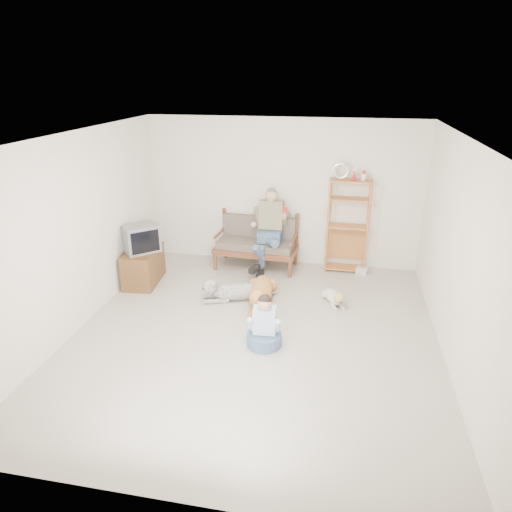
% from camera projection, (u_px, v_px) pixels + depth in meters
% --- Properties ---
extents(floor, '(5.50, 5.50, 0.00)m').
position_uv_depth(floor, '(254.00, 335.00, 6.37)').
color(floor, beige).
rests_on(floor, ground).
extents(ceiling, '(5.50, 5.50, 0.00)m').
position_uv_depth(ceiling, '(254.00, 138.00, 5.36)').
color(ceiling, white).
rests_on(ceiling, ground).
extents(wall_back, '(5.00, 0.00, 5.00)m').
position_uv_depth(wall_back, '(283.00, 193.00, 8.37)').
color(wall_back, silver).
rests_on(wall_back, ground).
extents(wall_front, '(5.00, 0.00, 5.00)m').
position_uv_depth(wall_front, '(183.00, 373.00, 3.36)').
color(wall_front, silver).
rests_on(wall_front, ground).
extents(wall_left, '(0.00, 5.50, 5.50)m').
position_uv_depth(wall_left, '(77.00, 233.00, 6.31)').
color(wall_left, silver).
rests_on(wall_left, ground).
extents(wall_right, '(0.00, 5.50, 5.50)m').
position_uv_depth(wall_right, '(460.00, 259.00, 5.43)').
color(wall_right, silver).
rests_on(wall_right, ground).
extents(loveseat, '(1.54, 0.79, 0.95)m').
position_uv_depth(loveseat, '(257.00, 241.00, 8.49)').
color(loveseat, brown).
rests_on(loveseat, ground).
extents(man, '(0.57, 0.82, 1.33)m').
position_uv_depth(man, '(267.00, 235.00, 8.17)').
color(man, '#4B6489').
rests_on(man, loveseat).
extents(etagere, '(0.75, 0.33, 1.98)m').
position_uv_depth(etagere, '(347.00, 225.00, 8.16)').
color(etagere, '#C3783D').
rests_on(etagere, ground).
extents(book_stack, '(0.22, 0.18, 0.12)m').
position_uv_depth(book_stack, '(362.00, 271.00, 8.29)').
color(book_stack, white).
rests_on(book_stack, ground).
extents(tv_stand, '(0.58, 0.94, 0.60)m').
position_uv_depth(tv_stand, '(143.00, 266.00, 7.88)').
color(tv_stand, brown).
rests_on(tv_stand, ground).
extents(crt_tv, '(0.71, 0.70, 0.46)m').
position_uv_depth(crt_tv, '(141.00, 238.00, 7.64)').
color(crt_tv, slate).
rests_on(crt_tv, tv_stand).
extents(wall_outlet, '(0.12, 0.02, 0.08)m').
position_uv_depth(wall_outlet, '(219.00, 243.00, 8.97)').
color(wall_outlet, white).
rests_on(wall_outlet, ground).
extents(golden_retriever, '(0.45, 1.46, 0.44)m').
position_uv_depth(golden_retriever, '(260.00, 293.00, 7.18)').
color(golden_retriever, '#C98646').
rests_on(golden_retriever, ground).
extents(shaggy_dog, '(1.22, 0.59, 0.38)m').
position_uv_depth(shaggy_dog, '(234.00, 291.00, 7.32)').
color(shaggy_dog, silver).
rests_on(shaggy_dog, ground).
extents(terrier, '(0.37, 0.67, 0.27)m').
position_uv_depth(terrier, '(335.00, 298.00, 7.19)').
color(terrier, silver).
rests_on(terrier, ground).
extents(child, '(0.47, 0.47, 0.75)m').
position_uv_depth(child, '(264.00, 327.00, 6.06)').
color(child, '#4B6489').
rests_on(child, ground).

